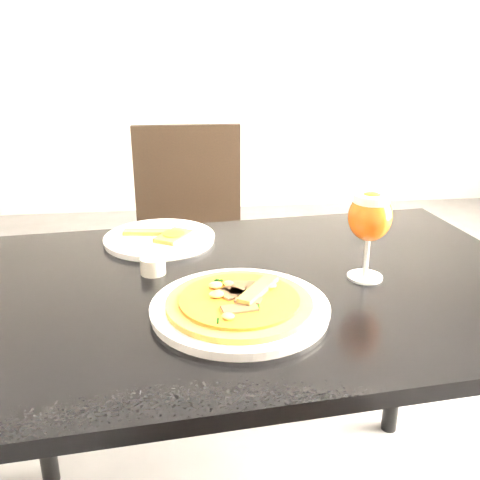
{
  "coord_description": "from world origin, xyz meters",
  "views": [
    {
      "loc": [
        -0.3,
        -0.96,
        1.22
      ],
      "look_at": [
        -0.17,
        0.07,
        0.83
      ],
      "focal_mm": 40.0,
      "sensor_mm": 36.0,
      "label": 1
    }
  ],
  "objects": [
    {
      "name": "dining_table",
      "position": [
        -0.13,
        0.04,
        0.66
      ],
      "size": [
        1.26,
        0.9,
        0.75
      ],
      "rotation": [
        0.0,
        0.0,
        0.08
      ],
      "color": "black",
      "rests_on": "ground"
    },
    {
      "name": "chair_far",
      "position": [
        -0.25,
        0.93,
        0.51
      ],
      "size": [
        0.43,
        0.43,
        0.92
      ],
      "rotation": [
        0.0,
        0.0,
        -0.01
      ],
      "color": "black",
      "rests_on": "ground"
    },
    {
      "name": "plate_main",
      "position": [
        -0.19,
        -0.09,
        0.76
      ],
      "size": [
        0.42,
        0.42,
        0.02
      ],
      "primitive_type": "cylinder",
      "rotation": [
        0.0,
        0.0,
        0.35
      ],
      "color": "white",
      "rests_on": "dining_table"
    },
    {
      "name": "pizza",
      "position": [
        -0.19,
        -0.1,
        0.78
      ],
      "size": [
        0.27,
        0.27,
        0.03
      ],
      "rotation": [
        0.0,
        0.0,
        0.65
      ],
      "color": "olive",
      "rests_on": "plate_main"
    },
    {
      "name": "plate_second",
      "position": [
        -0.34,
        0.3,
        0.76
      ],
      "size": [
        0.28,
        0.28,
        0.01
      ],
      "primitive_type": "cylinder",
      "rotation": [
        0.0,
        0.0,
        0.05
      ],
      "color": "white",
      "rests_on": "dining_table"
    },
    {
      "name": "crust_scraps",
      "position": [
        -0.33,
        0.29,
        0.77
      ],
      "size": [
        0.18,
        0.12,
        0.01
      ],
      "rotation": [
        0.0,
        0.0,
        0.3
      ],
      "color": "olive",
      "rests_on": "plate_second"
    },
    {
      "name": "loose_crust",
      "position": [
        -0.22,
        0.06,
        0.75
      ],
      "size": [
        0.11,
        0.03,
        0.01
      ],
      "primitive_type": "cube",
      "rotation": [
        0.0,
        0.0,
        0.02
      ],
      "color": "olive",
      "rests_on": "dining_table"
    },
    {
      "name": "sauce_cup",
      "position": [
        -0.35,
        0.11,
        0.77
      ],
      "size": [
        0.05,
        0.05,
        0.04
      ],
      "color": "beige",
      "rests_on": "dining_table"
    },
    {
      "name": "beer_glass",
      "position": [
        0.09,
        0.03,
        0.88
      ],
      "size": [
        0.09,
        0.09,
        0.19
      ],
      "color": "silver",
      "rests_on": "dining_table"
    }
  ]
}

